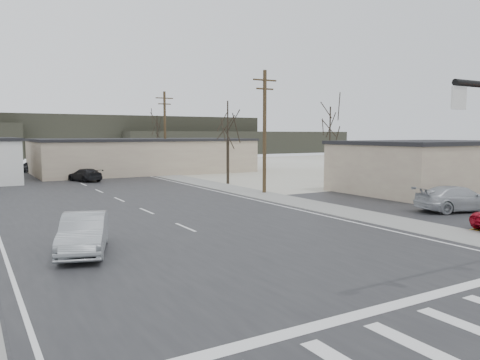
{
  "coord_description": "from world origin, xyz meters",
  "views": [
    {
      "loc": [
        -9.66,
        -13.98,
        4.85
      ],
      "look_at": [
        1.98,
        5.78,
        2.6
      ],
      "focal_mm": 35.0,
      "sensor_mm": 36.0,
      "label": 1
    }
  ],
  "objects_px": {
    "car_far_b": "(34,167)",
    "car_parked_dark_b": "(405,183)",
    "car_far_a": "(85,175)",
    "car_parked_silver": "(458,199)",
    "sedan_crossing": "(84,233)"
  },
  "relations": [
    {
      "from": "car_far_b",
      "to": "car_parked_dark_b",
      "type": "xyz_separation_m",
      "value": [
        24.71,
        -36.5,
        -0.03
      ]
    },
    {
      "from": "car_far_b",
      "to": "car_far_a",
      "type": "bearing_deg",
      "value": -101.53
    },
    {
      "from": "car_far_b",
      "to": "car_parked_dark_b",
      "type": "distance_m",
      "value": 44.08
    },
    {
      "from": "car_far_a",
      "to": "car_parked_dark_b",
      "type": "bearing_deg",
      "value": 116.55
    },
    {
      "from": "car_parked_silver",
      "to": "sedan_crossing",
      "type": "bearing_deg",
      "value": 103.26
    },
    {
      "from": "car_far_b",
      "to": "car_parked_silver",
      "type": "xyz_separation_m",
      "value": [
        19.11,
        -45.29,
        0.07
      ]
    },
    {
      "from": "car_far_a",
      "to": "car_parked_silver",
      "type": "relative_size",
      "value": 0.83
    },
    {
      "from": "car_far_a",
      "to": "car_parked_silver",
      "type": "bearing_deg",
      "value": 99.73
    },
    {
      "from": "car_far_a",
      "to": "car_parked_silver",
      "type": "height_order",
      "value": "car_parked_silver"
    },
    {
      "from": "car_far_a",
      "to": "car_far_b",
      "type": "distance_m",
      "value": 14.49
    },
    {
      "from": "car_parked_dark_b",
      "to": "car_far_b",
      "type": "bearing_deg",
      "value": 57.03
    },
    {
      "from": "sedan_crossing",
      "to": "car_far_a",
      "type": "xyz_separation_m",
      "value": [
        6.49,
        29.85,
        -0.14
      ]
    },
    {
      "from": "car_far_a",
      "to": "car_parked_dark_b",
      "type": "distance_m",
      "value": 31.05
    },
    {
      "from": "car_parked_silver",
      "to": "car_parked_dark_b",
      "type": "bearing_deg",
      "value": -15.97
    },
    {
      "from": "car_parked_dark_b",
      "to": "car_parked_silver",
      "type": "distance_m",
      "value": 10.42
    }
  ]
}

